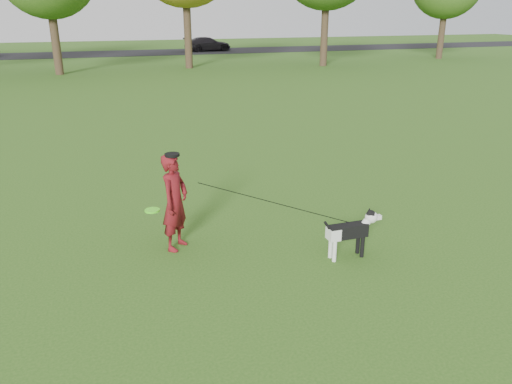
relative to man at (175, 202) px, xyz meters
name	(u,v)px	position (x,y,z in m)	size (l,w,h in m)	color
ground	(266,246)	(1.38, -0.43, -0.78)	(120.00, 120.00, 0.00)	#285116
road	(114,53)	(1.38, 39.57, -0.77)	(120.00, 7.00, 0.02)	black
man	(175,202)	(0.00, 0.00, 0.00)	(0.57, 0.38, 1.57)	#5E0D1B
dog	(352,229)	(2.51, -1.17, -0.32)	(1.00, 0.20, 0.76)	black
car_right	(208,44)	(9.81, 39.57, -0.14)	(1.74, 4.29, 1.24)	black
man_held_items	(278,204)	(1.51, -0.61, 0.01)	(3.14, 1.29, 1.07)	#53FB1F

